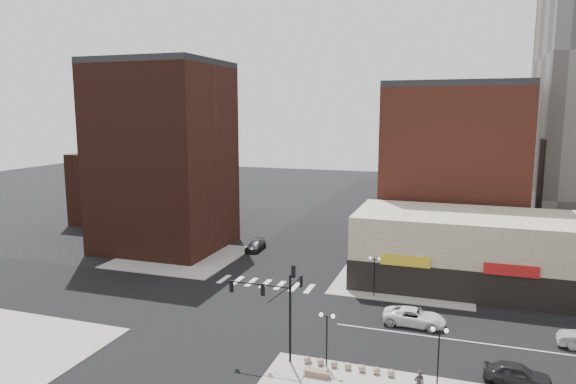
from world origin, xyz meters
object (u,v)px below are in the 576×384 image
(street_lamp_se_a, at_px, (327,326))
(dark_sedan_north, at_px, (256,246))
(pedestrian, at_px, (419,384))
(stone_bench, at_px, (317,373))
(traffic_signal, at_px, (280,298))
(white_suv, at_px, (414,317))
(dark_sedan_east, at_px, (517,374))
(street_lamp_ne, at_px, (374,266))
(street_lamp_se_b, at_px, (439,341))

(street_lamp_se_a, distance_m, dark_sedan_north, 33.78)
(pedestrian, bearing_deg, street_lamp_se_a, -39.30)
(stone_bench, bearing_deg, dark_sedan_north, 120.15)
(traffic_signal, distance_m, street_lamp_se_a, 4.12)
(traffic_signal, height_order, stone_bench, traffic_signal)
(traffic_signal, relative_size, dark_sedan_north, 1.67)
(white_suv, bearing_deg, street_lamp_se_a, 152.43)
(pedestrian, bearing_deg, dark_sedan_east, -168.80)
(dark_sedan_north, distance_m, stone_bench, 35.01)
(dark_sedan_east, bearing_deg, street_lamp_se_a, 101.60)
(street_lamp_ne, relative_size, dark_sedan_north, 0.89)
(dark_sedan_north, bearing_deg, dark_sedan_east, -43.46)
(street_lamp_se_b, relative_size, stone_bench, 2.09)
(white_suv, height_order, dark_sedan_north, white_suv)
(street_lamp_ne, height_order, stone_bench, street_lamp_ne)
(traffic_signal, distance_m, pedestrian, 11.59)
(street_lamp_se_a, xyz_separation_m, street_lamp_ne, (1.00, 16.00, 0.00))
(white_suv, bearing_deg, dark_sedan_east, -134.73)
(street_lamp_se_b, xyz_separation_m, stone_bench, (-8.24, -1.68, -2.92))
(traffic_signal, xyz_separation_m, stone_bench, (3.52, -1.84, -4.60))
(pedestrian, bearing_deg, stone_bench, -25.80)
(traffic_signal, bearing_deg, white_suv, 46.59)
(street_lamp_ne, bearing_deg, dark_sedan_north, 145.02)
(traffic_signal, distance_m, dark_sedan_east, 17.68)
(white_suv, distance_m, pedestrian, 12.30)
(street_lamp_ne, bearing_deg, street_lamp_se_b, -66.37)
(street_lamp_se_b, relative_size, street_lamp_ne, 1.00)
(street_lamp_se_b, bearing_deg, pedestrian, -116.86)
(traffic_signal, height_order, dark_sedan_east, traffic_signal)
(street_lamp_se_a, bearing_deg, street_lamp_se_b, 0.00)
(dark_sedan_east, height_order, stone_bench, dark_sedan_east)
(street_lamp_se_b, height_order, white_suv, street_lamp_se_b)
(traffic_signal, relative_size, dark_sedan_east, 1.74)
(traffic_signal, bearing_deg, dark_sedan_east, 6.12)
(street_lamp_se_a, relative_size, dark_sedan_east, 0.93)
(street_lamp_se_b, distance_m, white_suv, 10.65)
(street_lamp_se_b, distance_m, pedestrian, 3.28)
(street_lamp_se_a, bearing_deg, dark_sedan_east, 8.55)
(dark_sedan_north, bearing_deg, street_lamp_se_b, -50.94)
(dark_sedan_north, relative_size, stone_bench, 2.34)
(street_lamp_se_b, xyz_separation_m, street_lamp_ne, (-7.00, 16.00, 0.00))
(stone_bench, bearing_deg, street_lamp_se_b, 12.34)
(traffic_signal, bearing_deg, stone_bench, -27.63)
(traffic_signal, relative_size, street_lamp_se_a, 1.87)
(dark_sedan_east, bearing_deg, dark_sedan_north, 51.86)
(traffic_signal, xyz_separation_m, street_lamp_ne, (4.76, 15.83, -1.67))
(street_lamp_ne, distance_m, dark_sedan_north, 22.58)
(street_lamp_se_a, relative_size, stone_bench, 2.09)
(street_lamp_se_b, bearing_deg, street_lamp_se_a, 180.00)
(dark_sedan_north, xyz_separation_m, pedestrian, (24.27, -31.03, 0.41))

